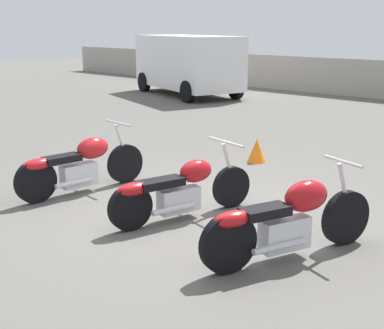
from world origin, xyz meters
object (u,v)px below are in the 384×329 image
Objects in this scene: traffic_cone_near at (257,150)px; motorcycle_slot_1 at (180,190)px; parked_van at (187,62)px; motorcycle_slot_2 at (289,220)px; motorcycle_slot_0 at (80,165)px.

motorcycle_slot_1 is at bearing -70.55° from traffic_cone_near.
parked_van is (-8.65, 9.04, 0.76)m from motorcycle_slot_1.
traffic_cone_near is at bearing 121.77° from motorcycle_slot_1.
motorcycle_slot_1 is 4.86× the size of traffic_cone_near.
motorcycle_slot_2 reaches higher than traffic_cone_near.
motorcycle_slot_1 is at bearing -118.74° from parked_van.
traffic_cone_near is at bearing 81.37° from motorcycle_slot_0.
traffic_cone_near is at bearing -110.85° from parked_van.
motorcycle_slot_1 reaches higher than traffic_cone_near.
motorcycle_slot_0 is 1.02× the size of motorcycle_slot_1.
traffic_cone_near is at bearing 149.57° from motorcycle_slot_2.
motorcycle_slot_2 is at bearing 7.18° from motorcycle_slot_0.
motorcycle_slot_1 is (1.84, 0.22, -0.03)m from motorcycle_slot_0.
parked_van is at bearing 146.05° from motorcycle_slot_1.
parked_van reaches higher than motorcycle_slot_1.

